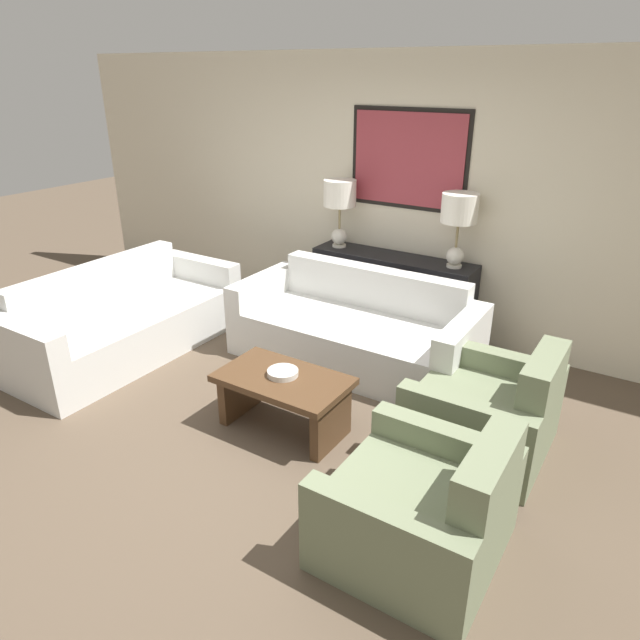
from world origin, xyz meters
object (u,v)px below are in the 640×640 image
object	(u,v)px
decorative_bowl	(283,373)
couch_by_back_wall	(355,333)
table_lamp_left	(340,200)
table_lamp_right	(459,216)
coffee_table	(283,392)
console_table	(391,295)
armchair_near_camera	(422,512)
couch_by_side	(125,323)
armchair_near_back_wall	(487,414)

from	to	relation	value
decorative_bowl	couch_by_back_wall	bearing A→B (deg)	93.50
table_lamp_left	table_lamp_right	world-z (taller)	same
table_lamp_left	coffee_table	distance (m)	2.30
couch_by_back_wall	console_table	bearing A→B (deg)	90.00
table_lamp_left	armchair_near_camera	size ratio (longest dim) A/B	0.72
console_table	decorative_bowl	distance (m)	1.94
table_lamp_left	couch_by_back_wall	bearing A→B (deg)	-49.92
console_table	couch_by_back_wall	xyz separation A→B (m)	(0.00, -0.73, -0.12)
console_table	table_lamp_right	size ratio (longest dim) A/B	2.42
table_lamp_right	decorative_bowl	distance (m)	2.18
armchair_near_camera	couch_by_side	bearing A→B (deg)	166.29
table_lamp_left	armchair_near_camera	bearing A→B (deg)	-51.16
console_table	decorative_bowl	size ratio (longest dim) A/B	7.19
table_lamp_right	decorative_bowl	xyz separation A→B (m)	(-0.54, -1.94, -0.83)
couch_by_back_wall	decorative_bowl	xyz separation A→B (m)	(0.07, -1.21, 0.17)
couch_by_side	armchair_near_camera	bearing A→B (deg)	-13.71
table_lamp_right	coffee_table	bearing A→B (deg)	-104.97
coffee_table	table_lamp_right	bearing A→B (deg)	75.03
couch_by_back_wall	table_lamp_right	bearing A→B (deg)	49.92
table_lamp_right	coffee_table	size ratio (longest dim) A/B	0.71
table_lamp_left	decorative_bowl	world-z (taller)	table_lamp_left
couch_by_side	coffee_table	bearing A→B (deg)	-7.11
couch_by_side	coffee_table	size ratio (longest dim) A/B	2.30
couch_by_back_wall	decorative_bowl	bearing A→B (deg)	-86.50
console_table	table_lamp_left	distance (m)	1.07
table_lamp_left	armchair_near_back_wall	distance (m)	2.66
armchair_near_back_wall	armchair_near_camera	bearing A→B (deg)	-90.00
console_table	armchair_near_camera	size ratio (longest dim) A/B	1.75
table_lamp_left	decorative_bowl	size ratio (longest dim) A/B	2.97
couch_by_back_wall	coffee_table	distance (m)	1.23
couch_by_back_wall	decorative_bowl	size ratio (longest dim) A/B	9.67
table_lamp_left	couch_by_side	bearing A→B (deg)	-127.90
console_table	table_lamp_left	world-z (taller)	table_lamp_left
couch_by_back_wall	coffee_table	bearing A→B (deg)	-85.91
table_lamp_left	coffee_table	bearing A→B (deg)	-70.33
coffee_table	decorative_bowl	bearing A→B (deg)	129.17
table_lamp_left	armchair_near_back_wall	bearing A→B (deg)	-34.37
console_table	coffee_table	xyz separation A→B (m)	(0.09, -1.96, -0.10)
couch_by_back_wall	armchair_near_camera	xyz separation A→B (m)	(1.42, -1.80, -0.01)
table_lamp_left	armchair_near_back_wall	xyz separation A→B (m)	(2.03, -1.39, -1.01)
table_lamp_left	table_lamp_right	bearing A→B (deg)	0.00
couch_by_side	console_table	bearing A→B (deg)	41.33
couch_by_back_wall	couch_by_side	bearing A→B (deg)	-153.23
console_table	table_lamp_right	world-z (taller)	table_lamp_right
couch_by_back_wall	armchair_near_back_wall	size ratio (longest dim) A/B	2.35
couch_by_side	armchair_near_camera	size ratio (longest dim) A/B	2.35
couch_by_back_wall	decorative_bowl	world-z (taller)	couch_by_back_wall
table_lamp_right	table_lamp_left	bearing A→B (deg)	180.00
table_lamp_left	coffee_table	world-z (taller)	table_lamp_left
table_lamp_left	armchair_near_back_wall	world-z (taller)	table_lamp_left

